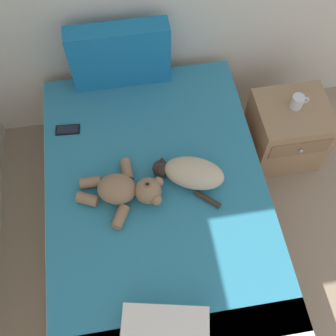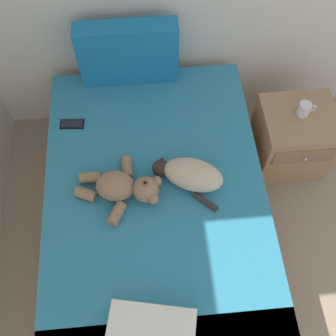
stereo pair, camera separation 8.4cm
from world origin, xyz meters
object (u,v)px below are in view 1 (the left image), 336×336
(bed, at_px, (159,216))
(cell_phone, at_px, (68,130))
(teddy_bear, at_px, (126,190))
(patterned_cushion, at_px, (120,56))
(cat, at_px, (191,173))
(nightstand, at_px, (286,131))
(mug, at_px, (298,102))

(bed, bearing_deg, cell_phone, 132.01)
(bed, distance_m, teddy_bear, 0.39)
(bed, height_order, teddy_bear, teddy_bear)
(bed, xyz_separation_m, cell_phone, (-0.48, 0.53, 0.29))
(patterned_cushion, xyz_separation_m, cat, (0.30, -0.82, -0.14))
(teddy_bear, height_order, nightstand, teddy_bear)
(bed, distance_m, cell_phone, 0.77)
(cell_phone, bearing_deg, bed, -47.99)
(bed, height_order, cell_phone, cell_phone)
(bed, relative_size, cat, 4.69)
(cell_phone, relative_size, mug, 1.28)
(teddy_bear, height_order, mug, teddy_bear)
(patterned_cushion, xyz_separation_m, teddy_bear, (-0.07, -0.86, -0.15))
(cell_phone, bearing_deg, patterned_cushion, 43.34)
(cat, distance_m, teddy_bear, 0.37)
(teddy_bear, relative_size, nightstand, 0.97)
(patterned_cushion, relative_size, cat, 1.48)
(cat, bearing_deg, mug, 29.73)
(patterned_cushion, distance_m, teddy_bear, 0.88)
(teddy_bear, distance_m, cell_phone, 0.59)
(patterned_cushion, bearing_deg, cell_phone, -136.66)
(cell_phone, xyz_separation_m, mug, (1.47, -0.00, -0.02))
(teddy_bear, xyz_separation_m, cell_phone, (-0.31, 0.50, -0.06))
(cat, distance_m, cell_phone, 0.82)
(bed, bearing_deg, teddy_bear, 170.51)
(patterned_cushion, bearing_deg, mug, -18.24)
(teddy_bear, relative_size, mug, 4.10)
(teddy_bear, bearing_deg, bed, -9.49)
(cat, xyz_separation_m, mug, (0.80, 0.45, -0.08))
(nightstand, xyz_separation_m, mug, (0.01, 0.02, 0.30))
(patterned_cushion, xyz_separation_m, nightstand, (1.09, -0.38, -0.53))
(bed, relative_size, teddy_bear, 3.99)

